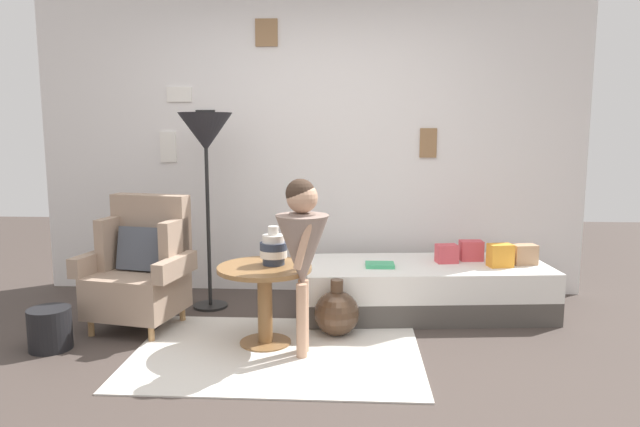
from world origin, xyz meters
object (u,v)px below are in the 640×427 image
(side_table, at_px, (265,287))
(book_on_daybed, at_px, (380,265))
(floor_lamp, at_px, (206,139))
(vase_striped, at_px, (274,249))
(armchair, at_px, (141,268))
(demijohn_near, at_px, (337,313))
(person_child, at_px, (302,244))
(daybed, at_px, (425,288))
(magazine_basket, at_px, (50,329))

(side_table, bearing_deg, book_on_daybed, 38.33)
(side_table, distance_m, floor_lamp, 1.39)
(vase_striped, bearing_deg, armchair, 164.79)
(armchair, distance_m, floor_lamp, 1.12)
(book_on_daybed, bearing_deg, demijohn_near, -126.81)
(person_child, bearing_deg, book_on_daybed, 56.91)
(vase_striped, relative_size, book_on_daybed, 1.20)
(vase_striped, xyz_separation_m, book_on_daybed, (0.75, 0.58, -0.24))
(armchair, relative_size, person_child, 0.84)
(daybed, bearing_deg, magazine_basket, -160.23)
(side_table, relative_size, floor_lamp, 0.40)
(floor_lamp, bearing_deg, magazine_basket, -130.93)
(daybed, height_order, floor_lamp, floor_lamp)
(side_table, xyz_separation_m, magazine_basket, (-1.42, -0.17, -0.26))
(floor_lamp, relative_size, book_on_daybed, 7.21)
(vase_striped, height_order, person_child, person_child)
(floor_lamp, distance_m, demijohn_near, 1.72)
(armchair, bearing_deg, person_child, -22.39)
(side_table, height_order, vase_striped, vase_striped)
(side_table, distance_m, book_on_daybed, 1.02)
(daybed, height_order, demijohn_near, demijohn_near)
(book_on_daybed, bearing_deg, daybed, 19.45)
(person_child, bearing_deg, magazine_basket, 179.56)
(demijohn_near, bearing_deg, person_child, -118.55)
(armchair, relative_size, vase_striped, 3.69)
(daybed, bearing_deg, demijohn_near, -141.01)
(daybed, xyz_separation_m, vase_striped, (-1.12, -0.71, 0.46))
(daybed, xyz_separation_m, person_child, (-0.90, -0.95, 0.54))
(side_table, bearing_deg, armchair, 161.16)
(side_table, distance_m, person_child, 0.47)
(demijohn_near, bearing_deg, book_on_daybed, 53.19)
(floor_lamp, relative_size, magazine_basket, 5.67)
(armchair, relative_size, book_on_daybed, 4.41)
(magazine_basket, bearing_deg, side_table, 6.72)
(magazine_basket, bearing_deg, vase_striped, 8.46)
(magazine_basket, bearing_deg, person_child, -0.44)
(side_table, height_order, book_on_daybed, side_table)
(daybed, bearing_deg, person_child, -133.64)
(daybed, distance_m, magazine_basket, 2.76)
(side_table, height_order, floor_lamp, floor_lamp)
(floor_lamp, bearing_deg, vase_striped, -49.77)
(daybed, distance_m, demijohn_near, 0.89)
(book_on_daybed, bearing_deg, person_child, -123.09)
(person_child, relative_size, book_on_daybed, 5.25)
(side_table, xyz_separation_m, floor_lamp, (-0.58, 0.80, 0.98))
(daybed, bearing_deg, floor_lamp, 178.76)
(daybed, relative_size, demijohn_near, 4.84)
(vase_striped, distance_m, person_child, 0.33)
(floor_lamp, bearing_deg, side_table, -54.18)
(daybed, height_order, side_table, side_table)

